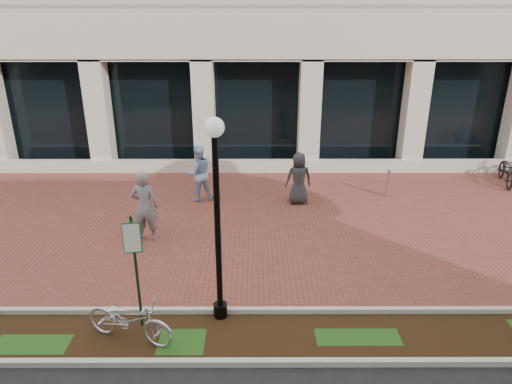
{
  "coord_description": "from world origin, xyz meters",
  "views": [
    {
      "loc": [
        -0.07,
        -12.33,
        5.73
      ],
      "look_at": [
        -0.04,
        -0.8,
        1.23
      ],
      "focal_mm": 32.0,
      "sensor_mm": 36.0,
      "label": 1
    }
  ],
  "objects_px": {
    "parking_sign": "(135,258)",
    "bollard": "(388,183)",
    "pedestrian_left": "(145,206)",
    "lamppost": "(217,212)",
    "locked_bicycle": "(129,319)",
    "pedestrian_mid": "(198,173)",
    "pedestrian_right": "(299,178)"
  },
  "relations": [
    {
      "from": "parking_sign",
      "to": "bollard",
      "type": "xyz_separation_m",
      "value": [
        6.68,
        6.82,
        -1.01
      ]
    },
    {
      "from": "bollard",
      "to": "pedestrian_left",
      "type": "bearing_deg",
      "value": -157.13
    },
    {
      "from": "lamppost",
      "to": "locked_bicycle",
      "type": "relative_size",
      "value": 2.28
    },
    {
      "from": "pedestrian_left",
      "to": "bollard",
      "type": "bearing_deg",
      "value": -153.78
    },
    {
      "from": "parking_sign",
      "to": "pedestrian_left",
      "type": "distance_m",
      "value": 3.81
    },
    {
      "from": "pedestrian_left",
      "to": "pedestrian_mid",
      "type": "distance_m",
      "value": 3.04
    },
    {
      "from": "locked_bicycle",
      "to": "pedestrian_left",
      "type": "distance_m",
      "value": 4.21
    },
    {
      "from": "bollard",
      "to": "pedestrian_right",
      "type": "bearing_deg",
      "value": -169.91
    },
    {
      "from": "lamppost",
      "to": "pedestrian_left",
      "type": "height_order",
      "value": "lamppost"
    },
    {
      "from": "parking_sign",
      "to": "pedestrian_mid",
      "type": "relative_size",
      "value": 1.27
    },
    {
      "from": "parking_sign",
      "to": "pedestrian_left",
      "type": "bearing_deg",
      "value": 90.66
    },
    {
      "from": "parking_sign",
      "to": "bollard",
      "type": "distance_m",
      "value": 9.6
    },
    {
      "from": "pedestrian_left",
      "to": "pedestrian_right",
      "type": "distance_m",
      "value": 5.03
    },
    {
      "from": "bollard",
      "to": "locked_bicycle",
      "type": "bearing_deg",
      "value": -133.08
    },
    {
      "from": "parking_sign",
      "to": "pedestrian_right",
      "type": "xyz_separation_m",
      "value": [
        3.63,
        6.28,
        -0.66
      ]
    },
    {
      "from": "pedestrian_left",
      "to": "bollard",
      "type": "xyz_separation_m",
      "value": [
        7.38,
        3.11,
        -0.47
      ]
    },
    {
      "from": "pedestrian_right",
      "to": "bollard",
      "type": "xyz_separation_m",
      "value": [
        3.05,
        0.54,
        -0.34
      ]
    },
    {
      "from": "parking_sign",
      "to": "bollard",
      "type": "bearing_deg",
      "value": 35.63
    },
    {
      "from": "pedestrian_mid",
      "to": "pedestrian_left",
      "type": "bearing_deg",
      "value": 47.47
    },
    {
      "from": "bollard",
      "to": "parking_sign",
      "type": "bearing_deg",
      "value": -134.41
    },
    {
      "from": "pedestrian_mid",
      "to": "pedestrian_right",
      "type": "relative_size",
      "value": 1.1
    },
    {
      "from": "lamppost",
      "to": "locked_bicycle",
      "type": "height_order",
      "value": "lamppost"
    },
    {
      "from": "lamppost",
      "to": "pedestrian_right",
      "type": "height_order",
      "value": "lamppost"
    },
    {
      "from": "pedestrian_mid",
      "to": "pedestrian_right",
      "type": "distance_m",
      "value": 3.25
    },
    {
      "from": "locked_bicycle",
      "to": "pedestrian_right",
      "type": "bearing_deg",
      "value": -10.57
    },
    {
      "from": "bollard",
      "to": "pedestrian_mid",
      "type": "bearing_deg",
      "value": -177.54
    },
    {
      "from": "pedestrian_mid",
      "to": "bollard",
      "type": "distance_m",
      "value": 6.3
    },
    {
      "from": "pedestrian_left",
      "to": "parking_sign",
      "type": "bearing_deg",
      "value": 103.97
    },
    {
      "from": "lamppost",
      "to": "pedestrian_left",
      "type": "bearing_deg",
      "value": 123.02
    },
    {
      "from": "pedestrian_left",
      "to": "pedestrian_right",
      "type": "xyz_separation_m",
      "value": [
        4.33,
        2.57,
        -0.13
      ]
    },
    {
      "from": "locked_bicycle",
      "to": "lamppost",
      "type": "bearing_deg",
      "value": -47.79
    },
    {
      "from": "pedestrian_left",
      "to": "pedestrian_mid",
      "type": "relative_size",
      "value": 1.05
    }
  ]
}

